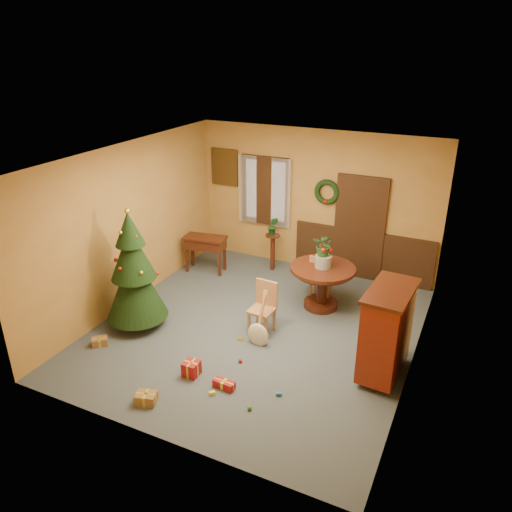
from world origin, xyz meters
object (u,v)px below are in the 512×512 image
Objects in this scene: writing_desk at (205,245)px; chair_near at (264,305)px; sideboard at (386,330)px; christmas_tree at (134,272)px; dining_table at (322,279)px.

chair_near is at bearing -37.59° from writing_desk.
sideboard reaches higher than chair_near.
christmas_tree is 4.06m from sideboard.
dining_table is at bearing 133.84° from sideboard.
writing_desk is at bearing 142.41° from chair_near.
christmas_tree is at bearing -173.96° from sideboard.
christmas_tree is 2.37m from writing_desk.
writing_desk is (-2.05, 1.58, 0.10)m from chair_near.
dining_table is at bearing -8.91° from writing_desk.
christmas_tree is at bearing -159.09° from chair_near.
dining_table is 1.31m from chair_near.
christmas_tree is (-1.99, -0.76, 0.52)m from chair_near.
chair_near is (-0.61, -1.16, -0.08)m from dining_table.
dining_table reaches higher than writing_desk.
dining_table is 3.26m from christmas_tree.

